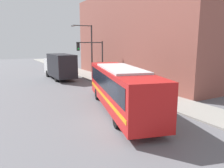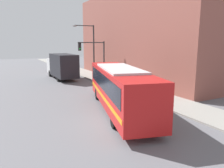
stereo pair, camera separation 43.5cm
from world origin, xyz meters
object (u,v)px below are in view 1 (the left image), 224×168
Objects in this scene: parking_meter at (125,82)px; pedestrian_near_corner at (111,73)px; street_lamp at (89,47)px; delivery_truck at (60,66)px; fire_hydrant at (151,95)px; traffic_light_pole at (93,54)px; city_bus at (120,86)px.

pedestrian_near_corner is at bearing 76.37° from parking_meter.
street_lamp is 4.72m from pedestrian_near_corner.
delivery_truck is 1.16× the size of street_lamp.
parking_meter is at bearing 90.00° from fire_hydrant.
pedestrian_near_corner is (1.30, 9.33, 0.58)m from fire_hydrant.
delivery_truck reaches higher than fire_hydrant.
traffic_light_pole is at bearing 101.05° from parking_meter.
traffic_light_pole reaches higher than parking_meter.
street_lamp is (3.51, 13.61, 2.47)m from city_bus.
city_bus reaches higher than parking_meter.
city_bus is 10.82m from traffic_light_pole.
delivery_truck reaches higher than city_bus.
street_lamp reaches higher than fire_hydrant.
fire_hydrant is 9.43m from pedestrian_near_corner.
fire_hydrant is 0.41× the size of pedestrian_near_corner.
traffic_light_pole reaches higher than city_bus.
delivery_truck is 10.44× the size of fire_hydrant.
traffic_light_pole is (2.64, 10.36, 1.67)m from city_bus.
traffic_light_pole is at bearing -104.94° from street_lamp.
city_bus is 11.58m from pedestrian_near_corner.
traffic_light_pole is 3.33m from pedestrian_near_corner.
pedestrian_near_corner is at bearing -47.96° from delivery_truck.
delivery_truck is 15.11m from fire_hydrant.
fire_hydrant is 9.76m from traffic_light_pole.
delivery_truck is 6.62× the size of parking_meter.
parking_meter is (3.67, 5.09, -0.85)m from city_bus.
city_bus is at bearing -115.45° from pedestrian_near_corner.
traffic_light_pole is at bearing -65.42° from delivery_truck.
parking_meter is at bearing 69.92° from city_bus.
city_bus is 9.52× the size of parking_meter.
delivery_truck is (0.17, 15.75, -0.00)m from city_bus.
traffic_light_pole is at bearing 91.41° from city_bus.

